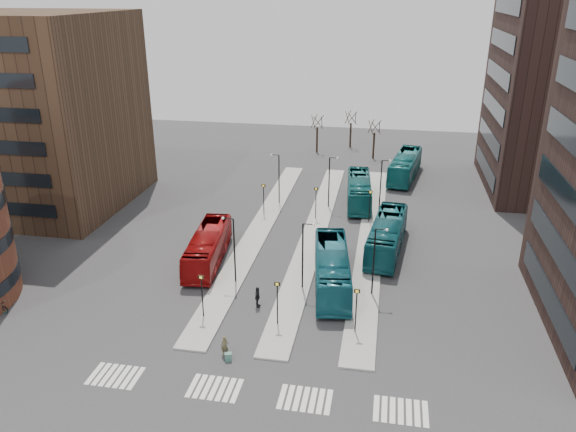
% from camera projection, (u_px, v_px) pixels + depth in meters
% --- Properties ---
extents(island_left, '(2.50, 45.00, 0.15)m').
position_uv_depth(island_left, '(260.00, 229.00, 60.92)').
color(island_left, '#969691').
rests_on(island_left, ground).
extents(island_mid, '(2.50, 45.00, 0.15)m').
position_uv_depth(island_mid, '(314.00, 233.00, 59.93)').
color(island_mid, '#969691').
rests_on(island_mid, ground).
extents(island_right, '(2.50, 45.00, 0.15)m').
position_uv_depth(island_right, '(371.00, 237.00, 58.93)').
color(island_right, '#969691').
rests_on(island_right, ground).
extents(suitcase, '(0.56, 0.50, 0.59)m').
position_uv_depth(suitcase, '(228.00, 357.00, 39.39)').
color(suitcase, navy).
rests_on(suitcase, ground).
extents(red_bus, '(3.72, 11.39, 3.12)m').
position_uv_depth(red_bus, '(208.00, 247.00, 53.22)').
color(red_bus, maroon).
rests_on(red_bus, ground).
extents(teal_bus_a, '(4.50, 12.37, 3.37)m').
position_uv_depth(teal_bus_a, '(332.00, 268.00, 48.83)').
color(teal_bus_a, '#145968').
rests_on(teal_bus_a, ground).
extents(teal_bus_b, '(3.60, 11.70, 3.21)m').
position_uv_depth(teal_bus_b, '(359.00, 190.00, 67.91)').
color(teal_bus_b, '#135D60').
rests_on(teal_bus_b, ground).
extents(teal_bus_c, '(4.11, 12.30, 3.36)m').
position_uv_depth(teal_bus_c, '(387.00, 235.00, 55.43)').
color(teal_bus_c, '#135761').
rests_on(teal_bus_c, ground).
extents(teal_bus_d, '(4.90, 12.62, 3.43)m').
position_uv_depth(teal_bus_d, '(405.00, 166.00, 76.87)').
color(teal_bus_d, '#15696C').
rests_on(teal_bus_d, ground).
extents(traveller, '(0.58, 0.38, 1.58)m').
position_uv_depth(traveller, '(225.00, 346.00, 39.74)').
color(traveller, brown).
rests_on(traveller, ground).
extents(commuter_a, '(0.90, 0.74, 1.69)m').
position_uv_depth(commuter_a, '(183.00, 267.00, 50.82)').
color(commuter_a, black).
rests_on(commuter_a, ground).
extents(commuter_b, '(0.44, 1.06, 1.81)m').
position_uv_depth(commuter_b, '(257.00, 297.00, 45.81)').
color(commuter_b, black).
rests_on(commuter_b, ground).
extents(commuter_c, '(1.04, 1.18, 1.59)m').
position_uv_depth(commuter_c, '(322.00, 301.00, 45.44)').
color(commuter_c, black).
rests_on(commuter_c, ground).
extents(crosswalk_stripes, '(22.35, 2.40, 0.01)m').
position_uv_depth(crosswalk_stripes, '(256.00, 393.00, 36.30)').
color(crosswalk_stripes, silver).
rests_on(crosswalk_stripes, ground).
extents(office_block, '(25.00, 20.12, 22.00)m').
position_uv_depth(office_block, '(15.00, 111.00, 65.42)').
color(office_block, '#463020').
rests_on(office_block, ground).
extents(sign_poles, '(12.45, 22.12, 3.65)m').
position_uv_depth(sign_poles, '(300.00, 239.00, 52.73)').
color(sign_poles, black).
rests_on(sign_poles, ground).
extents(lamp_posts, '(14.04, 20.24, 6.12)m').
position_uv_depth(lamp_posts, '(318.00, 209.00, 56.68)').
color(lamp_posts, black).
rests_on(lamp_posts, ground).
extents(bare_trees, '(10.97, 8.14, 5.90)m').
position_uv_depth(bare_trees, '(347.00, 136.00, 88.59)').
color(bare_trees, black).
rests_on(bare_trees, ground).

